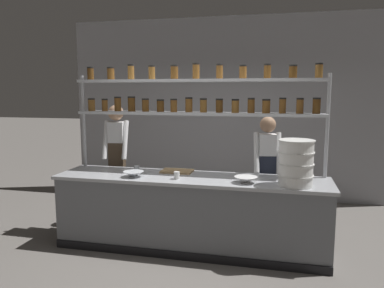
{
  "coord_description": "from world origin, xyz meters",
  "views": [
    {
      "loc": [
        1.04,
        -4.38,
        1.97
      ],
      "look_at": [
        -0.03,
        0.2,
        1.3
      ],
      "focal_mm": 35.0,
      "sensor_mm": 36.0,
      "label": 1
    }
  ],
  "objects": [
    {
      "name": "prep_counter",
      "position": [
        0.0,
        -0.0,
        0.46
      ],
      "size": [
        3.37,
        0.76,
        0.92
      ],
      "color": "slate",
      "rests_on": "ground_plane"
    },
    {
      "name": "prep_bowl_center_front",
      "position": [
        -0.68,
        -0.17,
        0.95
      ],
      "size": [
        0.25,
        0.25,
        0.07
      ],
      "color": "silver",
      "rests_on": "prep_counter"
    },
    {
      "name": "cutting_board",
      "position": [
        -0.24,
        0.22,
        0.93
      ],
      "size": [
        0.4,
        0.26,
        0.02
      ],
      "color": "#A88456",
      "rests_on": "prep_counter"
    },
    {
      "name": "chef_center",
      "position": [
        0.9,
        0.55,
        0.94
      ],
      "size": [
        0.39,
        0.32,
        1.64
      ],
      "rotation": [
        0.0,
        0.0,
        0.17
      ],
      "color": "black",
      "rests_on": "ground_plane"
    },
    {
      "name": "container_stack",
      "position": [
        1.24,
        -0.17,
        1.18
      ],
      "size": [
        0.4,
        0.4,
        0.52
      ],
      "color": "white",
      "rests_on": "prep_counter"
    },
    {
      "name": "chef_left",
      "position": [
        -1.27,
        0.65,
        1.03
      ],
      "size": [
        0.39,
        0.33,
        1.77
      ],
      "rotation": [
        0.0,
        0.0,
        0.16
      ],
      "color": "black",
      "rests_on": "ground_plane"
    },
    {
      "name": "serving_cup_front",
      "position": [
        -0.13,
        -0.16,
        0.97
      ],
      "size": [
        0.07,
        0.07,
        0.09
      ],
      "color": "silver",
      "rests_on": "prep_counter"
    },
    {
      "name": "prep_bowl_near_left",
      "position": [
        0.69,
        -0.16,
        0.96
      ],
      "size": [
        0.27,
        0.27,
        0.07
      ],
      "color": "white",
      "rests_on": "prep_counter"
    },
    {
      "name": "back_wall",
      "position": [
        0.0,
        2.52,
        1.65
      ],
      "size": [
        5.77,
        0.12,
        3.29
      ],
      "primitive_type": "cube",
      "color": "#939399",
      "rests_on": "ground_plane"
    },
    {
      "name": "ground_plane",
      "position": [
        0.0,
        0.0,
        0.0
      ],
      "size": [
        40.0,
        40.0,
        0.0
      ],
      "primitive_type": "plane",
      "color": "slate"
    },
    {
      "name": "serving_cup_by_board",
      "position": [
        -0.75,
        0.1,
        0.96
      ],
      "size": [
        0.07,
        0.07,
        0.08
      ],
      "color": "#B2B7BC",
      "rests_on": "prep_counter"
    },
    {
      "name": "spice_shelf_unit",
      "position": [
        -0.0,
        0.33,
        1.85
      ],
      "size": [
        3.26,
        0.28,
        2.32
      ],
      "color": "#ADAFB5",
      "rests_on": "ground_plane"
    }
  ]
}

